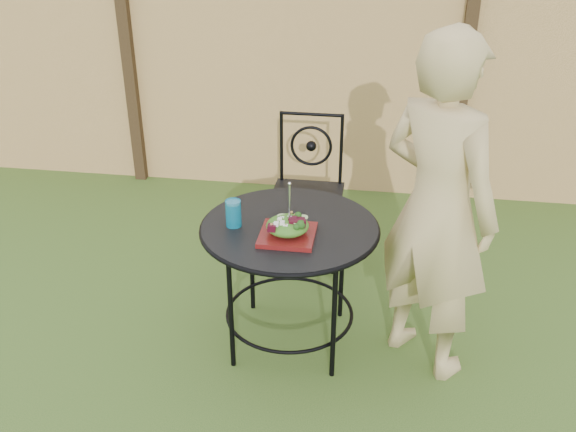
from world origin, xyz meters
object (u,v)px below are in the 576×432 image
object	(u,v)px
patio_table	(290,249)
salad_plate	(288,235)
diner	(437,210)
patio_chair	(308,185)

from	to	relation	value
patio_table	salad_plate	size ratio (longest dim) A/B	3.42
patio_table	diner	distance (m)	0.78
diner	salad_plate	xyz separation A→B (m)	(-0.71, -0.10, -0.14)
patio_table	diner	bearing A→B (deg)	-2.10
diner	salad_plate	bearing A→B (deg)	47.49
patio_table	salad_plate	xyz separation A→B (m)	(0.01, -0.12, 0.15)
salad_plate	patio_chair	bearing A→B (deg)	91.72
diner	patio_table	bearing A→B (deg)	37.73
patio_table	diner	size ratio (longest dim) A/B	0.53
diner	salad_plate	world-z (taller)	diner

